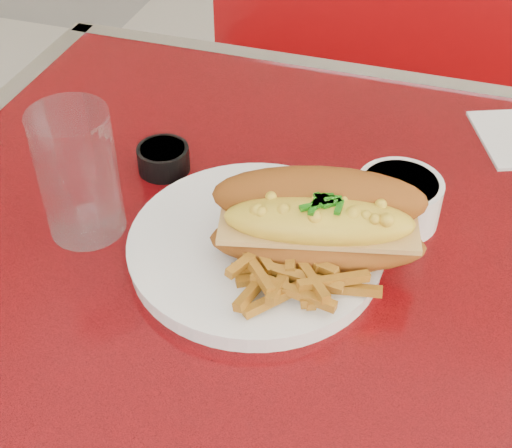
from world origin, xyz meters
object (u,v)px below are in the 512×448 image
(dinner_plate, at_px, (256,247))
(water_tumbler, at_px, (78,174))
(fork, at_px, (325,244))
(sauce_cup_left, at_px, (163,158))
(gravy_ramekin, at_px, (398,199))
(booth_bench_far, at_px, (450,190))
(diner_table, at_px, (423,400))
(mac_hoagie, at_px, (319,220))

(dinner_plate, bearing_deg, water_tumbler, -175.82)
(fork, relative_size, sauce_cup_left, 1.97)
(gravy_ramekin, bearing_deg, booth_bench_far, 84.56)
(dinner_plate, relative_size, gravy_ramekin, 2.65)
(diner_table, xyz_separation_m, dinner_plate, (-0.19, 0.00, 0.17))
(fork, distance_m, gravy_ramekin, 0.10)
(booth_bench_far, height_order, sauce_cup_left, booth_bench_far)
(dinner_plate, xyz_separation_m, fork, (0.07, 0.02, 0.01))
(booth_bench_far, xyz_separation_m, dinner_plate, (-0.19, -0.81, 0.49))
(booth_bench_far, bearing_deg, dinner_plate, -103.36)
(mac_hoagie, relative_size, water_tumbler, 1.61)
(mac_hoagie, height_order, fork, mac_hoagie)
(diner_table, xyz_separation_m, sauce_cup_left, (-0.34, 0.11, 0.18))
(dinner_plate, bearing_deg, fork, 13.10)
(mac_hoagie, bearing_deg, gravy_ramekin, 41.68)
(dinner_plate, distance_m, fork, 0.07)
(booth_bench_far, xyz_separation_m, gravy_ramekin, (-0.07, -0.71, 0.51))
(sauce_cup_left, bearing_deg, dinner_plate, -35.65)
(booth_bench_far, relative_size, mac_hoagie, 5.40)
(booth_bench_far, bearing_deg, mac_hoagie, -99.32)
(mac_hoagie, bearing_deg, water_tumbler, 170.90)
(diner_table, relative_size, sauce_cup_left, 16.13)
(mac_hoagie, height_order, sauce_cup_left, mac_hoagie)
(dinner_plate, distance_m, mac_hoagie, 0.08)
(gravy_ramekin, xyz_separation_m, water_tumbler, (-0.30, -0.11, 0.04))
(mac_hoagie, xyz_separation_m, gravy_ramekin, (0.06, 0.09, -0.03))
(fork, relative_size, water_tumbler, 1.09)
(booth_bench_far, relative_size, fork, 8.01)
(gravy_ramekin, relative_size, water_tumbler, 0.77)
(fork, height_order, sauce_cup_left, sauce_cup_left)
(diner_table, distance_m, mac_hoagie, 0.25)
(sauce_cup_left, bearing_deg, mac_hoagie, -25.70)
(mac_hoagie, distance_m, gravy_ramekin, 0.12)
(dinner_plate, distance_m, gravy_ramekin, 0.16)
(dinner_plate, height_order, water_tumbler, water_tumbler)
(sauce_cup_left, bearing_deg, diner_table, -17.48)
(gravy_ramekin, bearing_deg, mac_hoagie, -124.88)
(fork, height_order, gravy_ramekin, gravy_ramekin)
(booth_bench_far, relative_size, dinner_plate, 4.24)
(booth_bench_far, distance_m, mac_hoagie, 0.98)
(dinner_plate, relative_size, sauce_cup_left, 3.71)
(fork, xyz_separation_m, gravy_ramekin, (0.06, 0.08, 0.01))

